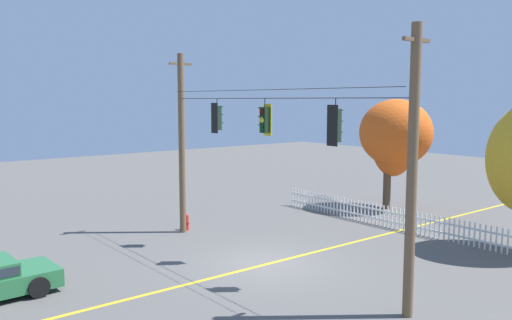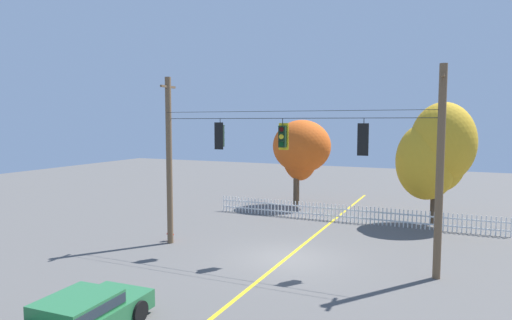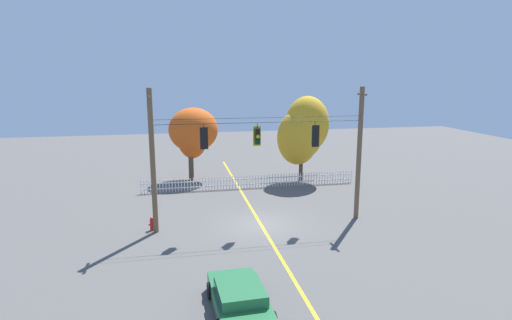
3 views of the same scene
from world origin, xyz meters
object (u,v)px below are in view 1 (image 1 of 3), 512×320
Objects in this scene: traffic_signal_eastbound_side at (217,118)px; fire_hydrant at (186,222)px; autumn_maple_near_fence at (395,135)px; traffic_signal_westbound_side at (265,120)px; traffic_signal_southbound_primary at (335,125)px.

traffic_signal_eastbound_side is 1.80× the size of fire_hydrant.
traffic_signal_eastbound_side is 0.23× the size of autumn_maple_near_fence.
traffic_signal_westbound_side is at bearing -75.38° from autumn_maple_near_fence.
autumn_maple_near_fence reaches higher than fire_hydrant.
traffic_signal_westbound_side reaches higher than autumn_maple_near_fence.
traffic_signal_southbound_primary reaches higher than autumn_maple_near_fence.
traffic_signal_westbound_side and traffic_signal_southbound_primary have the same top height.
traffic_signal_southbound_primary is 10.49m from fire_hydrant.
traffic_signal_eastbound_side is 2.97m from traffic_signal_westbound_side.
traffic_signal_southbound_primary is 13.30m from autumn_maple_near_fence.
traffic_signal_eastbound_side is 0.94× the size of traffic_signal_southbound_primary.
traffic_signal_westbound_side is 7.69m from fire_hydrant.
autumn_maple_near_fence is at bearing 75.34° from fire_hydrant.
fire_hydrant is (-5.97, 0.31, -4.83)m from traffic_signal_westbound_side.
autumn_maple_near_fence is 7.82× the size of fire_hydrant.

